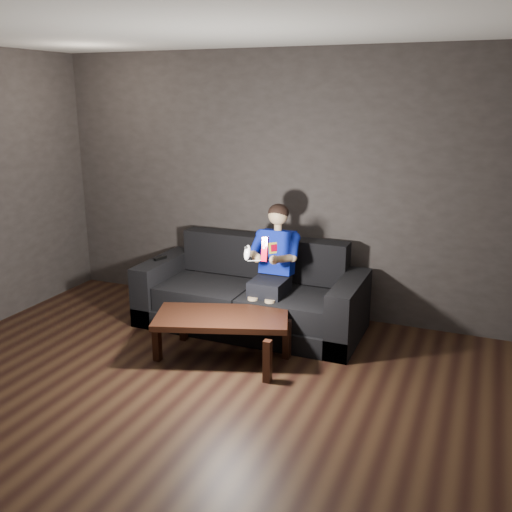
% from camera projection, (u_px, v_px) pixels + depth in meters
% --- Properties ---
extents(floor, '(5.00, 5.00, 0.00)m').
position_uv_depth(floor, '(153.00, 424.00, 4.05)').
color(floor, black).
rests_on(floor, ground).
extents(back_wall, '(5.00, 0.04, 2.70)m').
position_uv_depth(back_wall, '(278.00, 185.00, 5.90)').
color(back_wall, '#342E2C').
rests_on(back_wall, ground).
extents(ceiling, '(5.00, 5.00, 0.02)m').
position_uv_depth(ceiling, '(130.00, 15.00, 3.31)').
color(ceiling, white).
rests_on(ceiling, back_wall).
extents(sofa, '(2.21, 0.95, 0.85)m').
position_uv_depth(sofa, '(252.00, 299.00, 5.71)').
color(sofa, black).
rests_on(sofa, floor).
extents(child, '(0.48, 0.58, 1.17)m').
position_uv_depth(child, '(274.00, 259.00, 5.44)').
color(child, black).
rests_on(child, sofa).
extents(wii_remote_red, '(0.06, 0.08, 0.22)m').
position_uv_depth(wii_remote_red, '(265.00, 249.00, 4.94)').
color(wii_remote_red, red).
rests_on(wii_remote_red, child).
extents(nunchuk_white, '(0.07, 0.10, 0.15)m').
position_uv_depth(nunchuk_white, '(247.00, 253.00, 5.02)').
color(nunchuk_white, white).
rests_on(nunchuk_white, child).
extents(wii_remote_black, '(0.08, 0.15, 0.03)m').
position_uv_depth(wii_remote_black, '(160.00, 258.00, 5.91)').
color(wii_remote_black, black).
rests_on(wii_remote_black, sofa).
extents(coffee_table, '(1.26, 0.91, 0.42)m').
position_uv_depth(coffee_table, '(222.00, 321.00, 4.94)').
color(coffee_table, black).
rests_on(coffee_table, floor).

